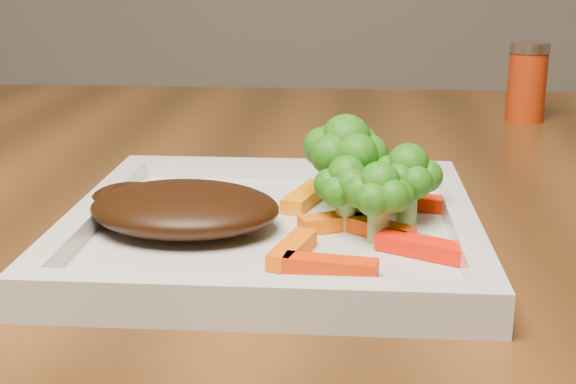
{
  "coord_description": "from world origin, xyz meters",
  "views": [
    {
      "loc": [
        -0.22,
        -0.88,
        0.94
      ],
      "look_at": [
        -0.26,
        -0.37,
        0.79
      ],
      "focal_mm": 50.0,
      "sensor_mm": 36.0,
      "label": 1
    }
  ],
  "objects": [
    {
      "name": "plate",
      "position": [
        -0.27,
        -0.37,
        0.76
      ],
      "size": [
        0.27,
        0.27,
        0.01
      ],
      "primitive_type": "cube",
      "color": "silver",
      "rests_on": "dining_table"
    },
    {
      "name": "steak",
      "position": [
        -0.32,
        -0.38,
        0.78
      ],
      "size": [
        0.14,
        0.11,
        0.03
      ],
      "primitive_type": "ellipsoid",
      "rotation": [
        0.0,
        0.0,
        -0.09
      ],
      "color": "black",
      "rests_on": "plate"
    },
    {
      "name": "broccoli_0",
      "position": [
        -0.22,
        -0.33,
        0.8
      ],
      "size": [
        0.07,
        0.07,
        0.07
      ],
      "primitive_type": null,
      "rotation": [
        0.0,
        0.0,
        -0.0
      ],
      "color": "#357914",
      "rests_on": "plate"
    },
    {
      "name": "broccoli_1",
      "position": [
        -0.18,
        -0.35,
        0.79
      ],
      "size": [
        0.06,
        0.06,
        0.06
      ],
      "primitive_type": null,
      "rotation": [
        0.0,
        0.0,
        -0.26
      ],
      "color": "#2A6911",
      "rests_on": "plate"
    },
    {
      "name": "broccoli_2",
      "position": [
        -0.2,
        -0.39,
        0.79
      ],
      "size": [
        0.05,
        0.05,
        0.06
      ],
      "primitive_type": null,
      "rotation": [
        0.0,
        0.0,
        -0.06
      ],
      "color": "#315C0F",
      "rests_on": "plate"
    },
    {
      "name": "broccoli_3",
      "position": [
        -0.22,
        -0.37,
        0.79
      ],
      "size": [
        0.05,
        0.05,
        0.06
      ],
      "primitive_type": null,
      "rotation": [
        0.0,
        0.0,
        -0.17
      ],
      "color": "#256811",
      "rests_on": "plate"
    },
    {
      "name": "carrot_0",
      "position": [
        -0.23,
        -0.45,
        0.77
      ],
      "size": [
        0.06,
        0.02,
        0.01
      ],
      "primitive_type": "cube",
      "rotation": [
        0.0,
        0.0,
        -0.16
      ],
      "color": "red",
      "rests_on": "plate"
    },
    {
      "name": "carrot_1",
      "position": [
        -0.17,
        -0.42,
        0.77
      ],
      "size": [
        0.06,
        0.04,
        0.01
      ],
      "primitive_type": "cube",
      "rotation": [
        0.0,
        0.0,
        -0.48
      ],
      "color": "#FB1604",
      "rests_on": "plate"
    },
    {
      "name": "carrot_2",
      "position": [
        -0.25,
        -0.42,
        0.77
      ],
      "size": [
        0.03,
        0.06,
        0.01
      ],
      "primitive_type": "cube",
      "rotation": [
        0.0,
        0.0,
        1.3
      ],
      "color": "#FF5F04",
      "rests_on": "plate"
    },
    {
      "name": "carrot_3",
      "position": [
        -0.16,
        -0.32,
        0.77
      ],
      "size": [
        0.06,
        0.03,
        0.01
      ],
      "primitive_type": "cube",
      "rotation": [
        0.0,
        0.0,
        -0.29
      ],
      "color": "#FF2504",
      "rests_on": "plate"
    },
    {
      "name": "carrot_4",
      "position": [
        -0.25,
        -0.31,
        0.77
      ],
      "size": [
        0.03,
        0.06,
        0.01
      ],
      "primitive_type": "cube",
      "rotation": [
        0.0,
        0.0,
        1.27
      ],
      "color": "orange",
      "rests_on": "plate"
    },
    {
      "name": "carrot_5",
      "position": [
        -0.2,
        -0.38,
        0.77
      ],
      "size": [
        0.05,
        0.04,
        0.01
      ],
      "primitive_type": "cube",
      "rotation": [
        0.0,
        0.0,
        -0.63
      ],
      "color": "#F04703",
      "rests_on": "plate"
    },
    {
      "name": "carrot_6",
      "position": [
        -0.22,
        -0.37,
        0.77
      ],
      "size": [
        0.06,
        0.04,
        0.01
      ],
      "primitive_type": "cube",
      "rotation": [
        0.0,
        0.0,
        0.42
      ],
      "color": "#F56303",
      "rests_on": "plate"
    },
    {
      "name": "spice_shaker",
      "position": [
        -0.01,
        0.07,
        0.8
      ],
      "size": [
        0.05,
        0.05,
        0.09
      ],
      "primitive_type": "cylinder",
      "rotation": [
        0.0,
        0.0,
        -0.28
      ],
      "color": "#A92A09",
      "rests_on": "dining_table"
    }
  ]
}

